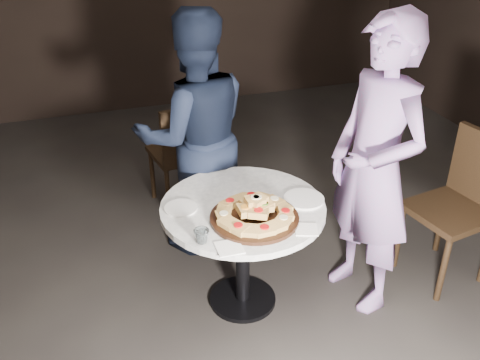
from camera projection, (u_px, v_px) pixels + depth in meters
The scene contains 13 objects.
floor at pixel (246, 315), 3.12m from camera, with size 7.00×7.00×0.00m, color black.
table at pixel (243, 224), 2.96m from camera, with size 1.07×1.07×0.68m.
serving_board at pixel (254, 218), 2.77m from camera, with size 0.46×0.46×0.02m, color black.
focaccia_pile at pixel (255, 211), 2.75m from camera, with size 0.42×0.41×0.11m.
plate_left at pixel (181, 208), 2.86m from camera, with size 0.18×0.18×0.01m, color white.
plate_right at pixel (304, 199), 2.94m from camera, with size 0.22×0.22×0.01m, color white.
water_glass at pixel (202, 236), 2.58m from camera, with size 0.08×0.08×0.07m, color silver.
napkin_near at pixel (229, 248), 2.55m from camera, with size 0.12×0.12×0.01m, color white.
napkin_far at pixel (306, 229), 2.69m from camera, with size 0.11×0.11×0.01m, color white.
chair_far at pixel (184, 149), 3.91m from camera, with size 0.47×0.48×0.87m.
chair_right at pixel (463, 198), 3.23m from camera, with size 0.52×0.51×0.93m.
diner_navy at pixel (195, 136), 3.39m from camera, with size 0.78×0.61×1.60m, color black.
diner_teal at pixel (375, 170), 2.89m from camera, with size 0.62×0.41×1.70m, color #7E649B.
Camera 1 is at (-0.77, -2.21, 2.21)m, focal length 40.00 mm.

